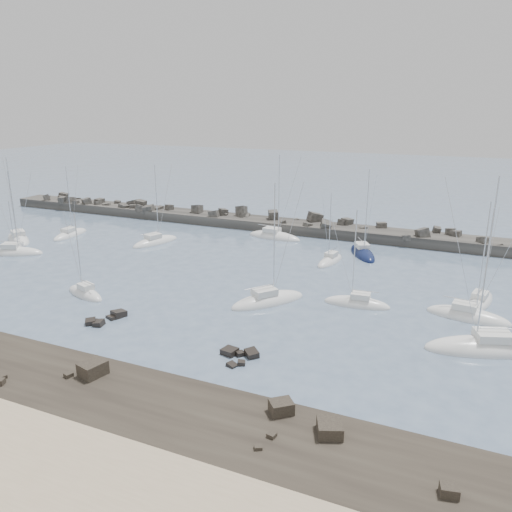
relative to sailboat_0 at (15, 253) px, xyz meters
The scene contains 19 objects.
ground 34.37m from the sailboat_0, ahead, with size 400.00×400.00×0.00m, color slate.
rock_shelf 43.90m from the sailboat_0, 39.31° to the right, with size 140.00×12.23×1.95m.
rock_cluster_near 33.74m from the sailboat_0, 24.92° to the right, with size 3.10×4.69×1.58m.
rock_cluster_far 50.12m from the sailboat_0, 18.82° to the right, with size 3.85×3.83×1.23m.
breakwater 41.27m from the sailboat_0, 51.23° to the left, with size 115.00×7.34×5.41m.
sailboat_0 is the anchor object (origin of this frame).
sailboat_1 12.57m from the sailboat_0, 91.24° to the left, with size 3.38×8.77×13.50m.
sailboat_2 1.94m from the sailboat_0, 126.53° to the left, with size 5.59×1.91×9.03m.
sailboat_3 22.28m from the sailboat_0, 40.68° to the left, with size 5.58×9.59×14.48m.
sailboat_4 43.14m from the sailboat_0, 37.19° to the left, with size 10.39×4.14×15.92m.
sailboat_5 24.84m from the sailboat_0, 22.50° to the right, with size 7.31×4.27×11.29m.
sailboat_6 50.11m from the sailboat_0, 18.77° to the left, with size 3.43×7.50×11.55m.
sailboat_7 44.99m from the sailboat_0, ahead, with size 8.46×9.71×15.65m.
sailboat_8 55.68m from the sailboat_0, 23.39° to the left, with size 6.94×9.57×14.73m.
sailboat_9 54.99m from the sailboat_0, ahead, with size 8.04×3.08×12.53m.
sailboat_10 68.83m from the sailboat_0, ahead, with size 4.07×8.12×12.36m.
sailboat_11 69.19m from the sailboat_0, ahead, with size 12.23×7.41×18.31m.
sailboat_13 67.25m from the sailboat_0, ahead, with size 9.40×4.01×14.44m.
sailboat_14 8.96m from the sailboat_0, 134.50° to the left, with size 9.98×7.79×15.58m.
Camera 1 is at (32.23, -48.62, 23.01)m, focal length 35.00 mm.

